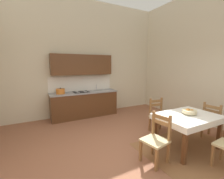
% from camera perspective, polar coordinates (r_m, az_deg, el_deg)
% --- Properties ---
extents(ground_plane, '(6.48, 6.46, 0.10)m').
position_cam_1_polar(ground_plane, '(3.58, 6.34, -22.52)').
color(ground_plane, '#935B42').
extents(wall_back, '(6.48, 0.12, 4.14)m').
position_cam_1_polar(wall_back, '(5.77, -10.51, 11.34)').
color(wall_back, beige).
rests_on(wall_back, ground_plane).
extents(wall_right, '(0.12, 6.46, 4.14)m').
position_cam_1_polar(wall_right, '(5.37, 34.81, 10.09)').
color(wall_right, beige).
rests_on(wall_right, ground_plane).
extents(area_rug, '(2.10, 1.60, 0.01)m').
position_cam_1_polar(area_rug, '(3.96, 27.16, -19.33)').
color(area_rug, brown).
rests_on(area_rug, ground_plane).
extents(kitchen_cabinetry, '(2.35, 0.63, 2.20)m').
position_cam_1_polar(kitchen_cabinetry, '(5.49, -10.60, -1.24)').
color(kitchen_cabinetry, '#56331C').
rests_on(kitchen_cabinetry, ground_plane).
extents(dining_table, '(1.33, 0.97, 0.75)m').
position_cam_1_polar(dining_table, '(3.77, 26.59, -10.47)').
color(dining_table, brown).
rests_on(dining_table, ground_plane).
extents(dining_chair_window_side, '(0.45, 0.45, 0.93)m').
position_cam_1_polar(dining_chair_window_side, '(4.56, 33.98, -10.16)').
color(dining_chair_window_side, '#D1BC89').
rests_on(dining_chair_window_side, ground_plane).
extents(dining_chair_kitchen_side, '(0.48, 0.48, 0.93)m').
position_cam_1_polar(dining_chair_kitchen_side, '(4.38, 17.18, -9.72)').
color(dining_chair_kitchen_side, '#D1BC89').
rests_on(dining_chair_kitchen_side, ground_plane).
extents(dining_chair_tv_side, '(0.48, 0.48, 0.93)m').
position_cam_1_polar(dining_chair_tv_side, '(3.11, 16.36, -17.67)').
color(dining_chair_tv_side, '#D1BC89').
rests_on(dining_chair_tv_side, ground_plane).
extents(fruit_bowl, '(0.30, 0.30, 0.12)m').
position_cam_1_polar(fruit_bowl, '(3.78, 27.17, -7.45)').
color(fruit_bowl, beige).
rests_on(fruit_bowl, dining_table).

